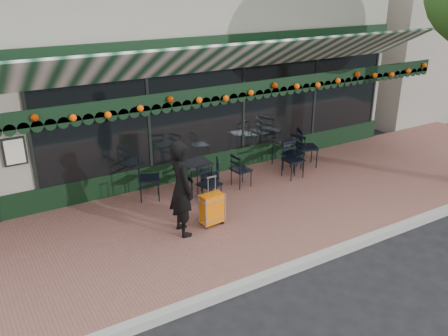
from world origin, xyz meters
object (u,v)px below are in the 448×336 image
chair_a_left (293,154)px  chair_b_front (209,185)px  chair_a_front (293,160)px  chair_b_left (210,177)px  woman (182,188)px  chair_a_right (307,147)px  chair_b_right (241,170)px  chair_solo (149,179)px  suitcase (212,209)px  cafe_table_b (196,165)px  cafe_table_a (286,143)px

chair_a_left → chair_b_front: chair_a_left is taller
chair_a_front → chair_b_left: (-2.12, 0.19, -0.03)m
woman → chair_a_right: bearing=-66.4°
chair_b_left → chair_b_right: size_ratio=1.05×
chair_a_right → chair_solo: bearing=108.8°
suitcase → cafe_table_b: suitcase is taller
chair_b_right → chair_b_front: size_ratio=0.93×
chair_a_right → chair_b_front: (-3.09, -0.59, -0.07)m
chair_b_right → chair_a_left: bearing=-91.6°
cafe_table_a → woman: bearing=-155.1°
cafe_table_a → chair_a_front: bearing=-113.9°
cafe_table_a → chair_b_left: size_ratio=0.81×
suitcase → cafe_table_b: size_ratio=1.38×
suitcase → chair_solo: (-0.56, 1.68, 0.12)m
chair_a_front → chair_b_right: size_ratio=1.12×
woman → suitcase: size_ratio=1.83×
suitcase → chair_solo: bearing=104.1°
woman → chair_a_left: (3.58, 1.28, -0.45)m
chair_solo → chair_a_front: bearing=-80.3°
woman → chair_solo: 1.71m
suitcase → chair_a_left: (2.98, 1.31, 0.12)m
chair_a_front → chair_b_left: bearing=175.4°
chair_a_right → chair_b_front: 3.15m
cafe_table_a → chair_b_front: 2.79m
chair_a_front → woman: bearing=-162.8°
suitcase → chair_a_right: bearing=17.8°
chair_a_right → chair_solo: 4.08m
chair_a_front → chair_solo: size_ratio=0.95×
chair_b_left → woman: bearing=-22.0°
suitcase → chair_b_right: 1.90m
chair_a_left → chair_b_front: size_ratio=1.08×
chair_a_left → chair_a_right: chair_a_right is taller
chair_a_right → chair_b_left: chair_a_right is taller
suitcase → chair_b_front: size_ratio=1.19×
woman → chair_a_right: 4.37m
chair_a_right → chair_b_right: size_ratio=1.25×
woman → cafe_table_a: woman is taller
chair_a_left → woman: bearing=-88.1°
chair_a_front → chair_b_front: size_ratio=1.04×
woman → chair_a_left: 3.83m
chair_b_left → chair_b_front: 0.44m
chair_a_front → chair_b_front: bearing=-174.8°
chair_b_right → chair_b_front: chair_b_front is taller
cafe_table_a → chair_a_left: bearing=-101.8°
cafe_table_a → chair_a_right: bearing=-33.1°
chair_a_left → chair_b_left: 2.34m
cafe_table_b → chair_b_left: (0.21, -0.21, -0.24)m
woman → chair_a_front: 3.54m
chair_a_left → chair_a_front: bearing=-56.6°
suitcase → chair_solo: suitcase is taller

